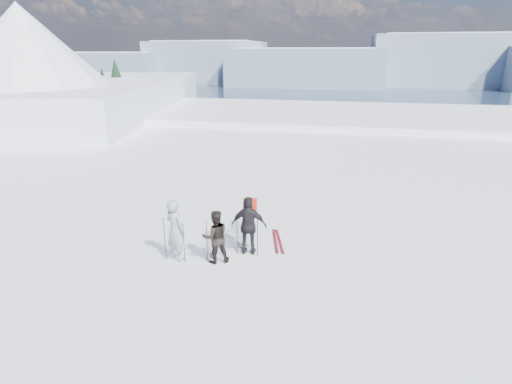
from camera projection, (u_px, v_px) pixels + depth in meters
lake_basin at (327, 183)px, 39.39m from camera, size 820.00×820.00×71.62m
far_mountain_range at (372, 64)px, 425.49m from camera, size 770.00×110.00×53.00m
near_ridge at (79, 142)px, 42.98m from camera, size 31.37×35.68×25.62m
skier_grey at (175, 230)px, 11.43m from camera, size 0.81×0.71×1.87m
skier_dark at (215, 237)px, 11.34m from camera, size 0.96×0.90×1.59m
skier_pack at (249, 226)px, 11.77m from camera, size 1.09×0.51×1.81m
backpack at (250, 186)px, 11.62m from camera, size 0.40×0.24×0.54m
ski_poles at (212, 240)px, 11.50m from camera, size 2.59×0.80×1.33m
skis_loose at (277, 241)px, 12.82m from camera, size 0.66×1.67×0.03m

